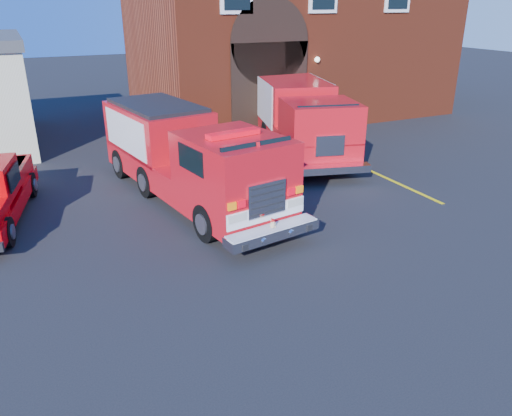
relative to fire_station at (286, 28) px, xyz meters
name	(u,v)px	position (x,y,z in m)	size (l,w,h in m)	color
ground	(236,239)	(-8.99, -13.98, -4.25)	(100.00, 100.00, 0.00)	black
parking_stripe_near	(409,188)	(-2.49, -12.98, -4.25)	(0.12, 3.00, 0.01)	#DABF0B
parking_stripe_mid	(353,163)	(-2.49, -9.98, -4.25)	(0.12, 3.00, 0.01)	#DABF0B
parking_stripe_far	(311,144)	(-2.49, -6.98, -4.25)	(0.12, 3.00, 0.01)	#DABF0B
fire_station	(286,28)	(0.00, 0.00, 0.00)	(15.20, 10.20, 8.45)	maroon
fire_engine	(188,156)	(-9.13, -10.81, -2.90)	(3.63, 8.74, 2.61)	black
secondary_truck	(299,115)	(-3.49, -7.56, -2.81)	(4.55, 8.54, 2.65)	black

